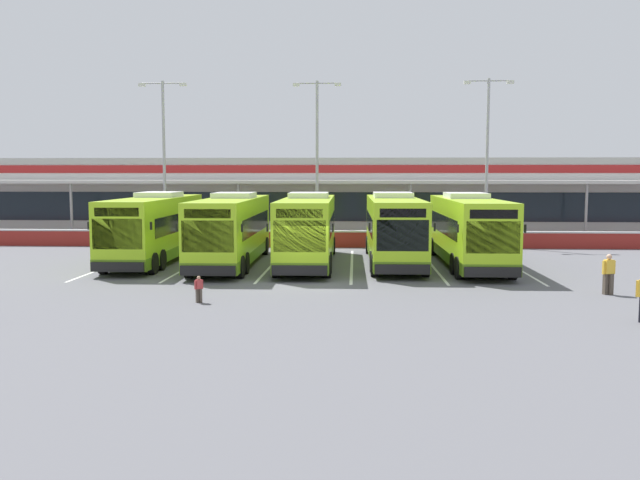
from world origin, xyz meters
TOP-DOWN VIEW (x-y plane):
  - ground_plane at (0.00, 0.00)m, footprint 200.00×200.00m
  - terminal_building at (-0.00, 26.91)m, footprint 70.00×13.00m
  - red_barrier_wall at (0.00, 14.50)m, footprint 60.00×0.40m
  - coach_bus_leftmost at (-8.60, 6.72)m, footprint 2.99×12.17m
  - coach_bus_left_centre at (-4.22, 5.75)m, footprint 2.99×12.17m
  - coach_bus_centre at (-0.22, 6.05)m, footprint 2.99×12.17m
  - coach_bus_right_centre at (4.32, 6.62)m, footprint 2.99×12.17m
  - coach_bus_rightmost at (8.15, 5.97)m, footprint 2.99×12.17m
  - bay_stripe_far_west at (-10.50, 6.00)m, footprint 0.14×13.00m
  - bay_stripe_west at (-6.30, 6.00)m, footprint 0.14×13.00m
  - bay_stripe_mid_west at (-2.10, 6.00)m, footprint 0.14×13.00m
  - bay_stripe_centre at (2.10, 6.00)m, footprint 0.14×13.00m
  - bay_stripe_mid_east at (6.30, 6.00)m, footprint 0.14×13.00m
  - bay_stripe_east at (10.50, 6.00)m, footprint 0.14×13.00m
  - pedestrian_in_dark_coat at (12.30, -2.34)m, footprint 0.54×0.30m
  - pedestrian_child at (-3.52, -4.84)m, footprint 0.30×0.25m
  - lamp_post_west at (-10.71, 16.19)m, footprint 3.24×0.28m
  - lamp_post_centre at (-0.33, 16.71)m, footprint 3.24×0.28m
  - lamp_post_east at (10.96, 16.10)m, footprint 3.24×0.28m

SIDE VIEW (x-z plane):
  - ground_plane at x=0.00m, z-range 0.00..0.00m
  - bay_stripe_far_west at x=-10.50m, z-range 0.00..0.01m
  - bay_stripe_west at x=-6.30m, z-range 0.00..0.01m
  - bay_stripe_mid_west at x=-2.10m, z-range 0.00..0.01m
  - bay_stripe_centre at x=2.10m, z-range 0.00..0.01m
  - bay_stripe_mid_east at x=6.30m, z-range 0.00..0.01m
  - bay_stripe_east at x=10.50m, z-range 0.00..0.01m
  - pedestrian_child at x=-3.52m, z-range 0.04..1.04m
  - red_barrier_wall at x=0.00m, z-range 0.01..1.10m
  - pedestrian_in_dark_coat at x=12.30m, z-range 0.06..1.68m
  - coach_bus_leftmost at x=-8.60m, z-range -0.10..3.68m
  - coach_bus_left_centre at x=-4.22m, z-range -0.10..3.68m
  - coach_bus_centre at x=-0.22m, z-range -0.10..3.68m
  - coach_bus_right_centre at x=4.32m, z-range -0.10..3.68m
  - coach_bus_rightmost at x=8.15m, z-range -0.10..3.68m
  - terminal_building at x=0.00m, z-range 0.01..6.01m
  - lamp_post_west at x=-10.71m, z-range 0.79..11.79m
  - lamp_post_centre at x=-0.33m, z-range 0.79..11.79m
  - lamp_post_east at x=10.96m, z-range 0.79..11.79m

